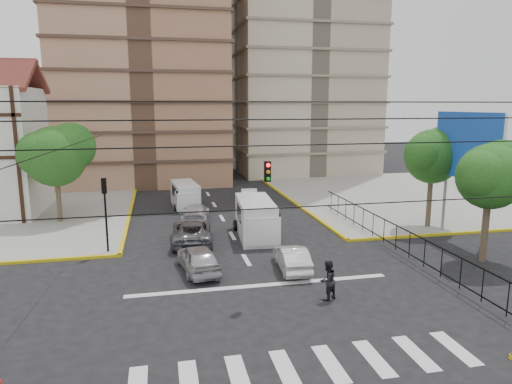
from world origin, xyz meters
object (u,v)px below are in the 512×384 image
object	(u,v)px
car_silver_front_left	(198,258)
pedestrian_crosswalk	(327,280)
traffic_light_nw	(105,203)
van_right_lane	(256,220)
van_left_lane	(185,196)
car_white_front_right	(292,258)

from	to	relation	value
car_silver_front_left	pedestrian_crosswalk	xyz separation A→B (m)	(5.39, -4.78, 0.20)
car_silver_front_left	traffic_light_nw	bearing A→B (deg)	-47.58
van_right_lane	car_silver_front_left	size ratio (longest dim) A/B	1.34
traffic_light_nw	pedestrian_crosswalk	size ratio (longest dim) A/B	2.39
van_right_lane	van_left_lane	bearing A→B (deg)	116.11
traffic_light_nw	car_white_front_right	world-z (taller)	traffic_light_nw
van_right_lane	pedestrian_crosswalk	distance (m)	10.30
traffic_light_nw	van_right_lane	distance (m)	9.58
traffic_light_nw	car_white_front_right	size ratio (longest dim) A/B	1.10
van_right_lane	pedestrian_crosswalk	xyz separation A→B (m)	(1.07, -10.24, -0.30)
pedestrian_crosswalk	traffic_light_nw	bearing A→B (deg)	-67.59
car_silver_front_left	pedestrian_crosswalk	world-z (taller)	pedestrian_crosswalk
van_right_lane	pedestrian_crosswalk	world-z (taller)	van_right_lane
van_right_lane	car_silver_front_left	xyz separation A→B (m)	(-4.32, -5.46, -0.49)
pedestrian_crosswalk	car_silver_front_left	bearing A→B (deg)	-68.68
car_silver_front_left	car_white_front_right	bearing A→B (deg)	162.78
car_white_front_right	pedestrian_crosswalk	size ratio (longest dim) A/B	2.16
pedestrian_crosswalk	car_white_front_right	bearing A→B (deg)	-110.48
traffic_light_nw	van_left_lane	xyz separation A→B (m)	(5.26, 11.52, -2.08)
traffic_light_nw	van_left_lane	size ratio (longest dim) A/B	0.90
pedestrian_crosswalk	van_left_lane	bearing A→B (deg)	-103.06
van_right_lane	van_left_lane	distance (m)	10.89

